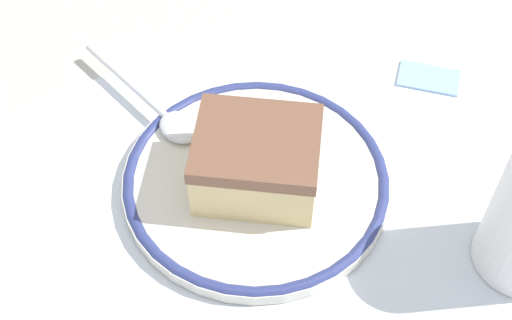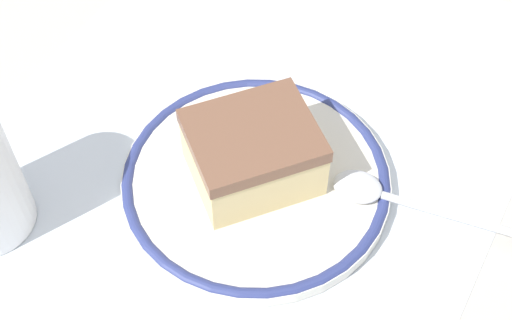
# 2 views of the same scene
# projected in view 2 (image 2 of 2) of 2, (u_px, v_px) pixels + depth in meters

# --- Properties ---
(ground_plane) EXTENTS (2.40, 2.40, 0.00)m
(ground_plane) POSITION_uv_depth(u_px,v_px,m) (244.00, 151.00, 0.55)
(ground_plane) COLOR #B7B2A8
(placemat) EXTENTS (0.52, 0.38, 0.00)m
(placemat) POSITION_uv_depth(u_px,v_px,m) (244.00, 150.00, 0.55)
(placemat) COLOR silver
(placemat) RESTS_ON ground_plane
(plate) EXTENTS (0.19, 0.19, 0.01)m
(plate) POSITION_uv_depth(u_px,v_px,m) (256.00, 180.00, 0.52)
(plate) COLOR silver
(plate) RESTS_ON placemat
(cake_slice) EXTENTS (0.11, 0.11, 0.05)m
(cake_slice) POSITION_uv_depth(u_px,v_px,m) (253.00, 153.00, 0.50)
(cake_slice) COLOR beige
(cake_slice) RESTS_ON plate
(spoon) EXTENTS (0.04, 0.14, 0.01)m
(spoon) POSITION_uv_depth(u_px,v_px,m) (385.00, 195.00, 0.50)
(spoon) COLOR silver
(spoon) RESTS_ON plate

